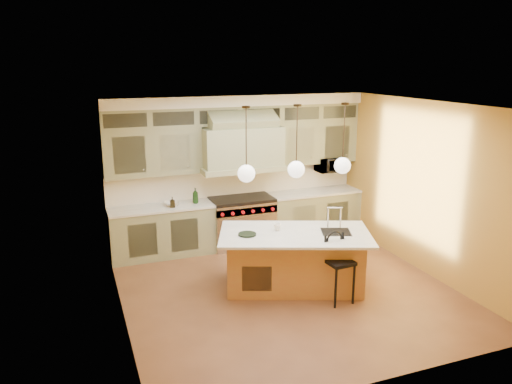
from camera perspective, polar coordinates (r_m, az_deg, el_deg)
name	(u,v)px	position (r m, az deg, el deg)	size (l,w,h in m)	color
floor	(286,290)	(8.06, 3.50, -11.09)	(5.00, 5.00, 0.00)	brown
ceiling	(290,105)	(7.28, 3.86, 9.92)	(5.00, 5.00, 0.00)	white
wall_back	(236,169)	(9.80, -2.36, 2.62)	(5.00, 5.00, 0.00)	#B38431
wall_front	(385,262)	(5.49, 14.56, -7.80)	(5.00, 5.00, 0.00)	#B38431
wall_left	(117,220)	(6.93, -15.56, -3.09)	(5.00, 5.00, 0.00)	#B38431
wall_right	(424,187)	(8.84, 18.61, 0.50)	(5.00, 5.00, 0.00)	#B38431
back_cabinetry	(240,173)	(9.56, -1.85, 2.19)	(5.00, 0.77, 2.90)	gray
range	(242,221)	(9.73, -1.63, -3.35)	(1.20, 0.74, 0.96)	silver
kitchen_island	(295,259)	(8.00, 4.43, -7.61)	(2.62, 1.99, 1.35)	#AF693E
counter_stool	(338,263)	(7.57, 9.40, -8.03)	(0.40, 0.40, 1.07)	black
microwave	(329,164)	(10.35, 8.40, 3.13)	(0.54, 0.37, 0.30)	black
oil_bottle_a	(195,196)	(9.32, -6.94, -0.42)	(0.11, 0.11, 0.29)	black
oil_bottle_b	(172,202)	(9.13, -9.53, -1.17)	(0.09, 0.09, 0.19)	black
fruit_bowl	(172,204)	(9.26, -9.55, -1.33)	(0.28, 0.28, 0.07)	white
cup	(277,227)	(7.87, 2.43, -4.05)	(0.11, 0.11, 0.11)	white
pendant_left	(246,172)	(7.26, -1.11, 2.35)	(0.26, 0.26, 1.11)	#2D2319
pendant_center	(296,168)	(7.56, 4.61, 2.80)	(0.26, 0.26, 1.11)	#2D2319
pendant_right	(343,164)	(7.93, 9.86, 3.19)	(0.26, 0.26, 1.11)	#2D2319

